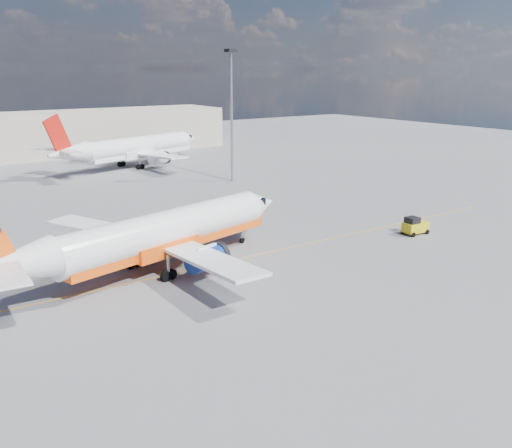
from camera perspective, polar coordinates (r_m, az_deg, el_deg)
ground at (r=46.42m, az=-1.11°, el=-4.80°), size 240.00×240.00×0.00m
taxi_line at (r=48.79m, az=-3.08°, el=-3.79°), size 70.00×0.15×0.01m
terminal_main at (r=115.62m, az=-20.38°, el=8.40°), size 70.00×14.00×8.00m
main_jet at (r=46.28m, az=-9.85°, el=-1.05°), size 30.76×23.50×9.29m
second_jet at (r=97.54m, az=-12.11°, el=7.45°), size 31.93×24.25×9.70m
gse_tug at (r=58.71m, az=15.60°, el=-0.18°), size 2.61×1.70×1.80m
traffic_cone at (r=46.02m, az=-0.02°, el=-4.63°), size 0.38×0.38×0.53m
floodlight_mast at (r=82.58m, az=-2.48°, el=11.94°), size 1.36×1.36×18.60m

